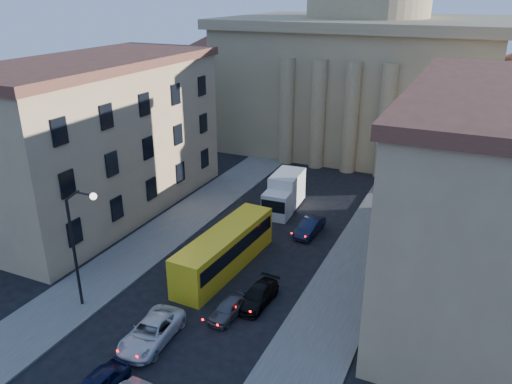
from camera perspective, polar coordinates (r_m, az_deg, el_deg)
sidewalk_left at (r=44.53m, az=-11.49°, el=-5.45°), size 5.00×60.00×0.15m
sidewalk_right at (r=38.12m, az=10.19°, el=-10.41°), size 5.00×60.00×0.15m
church at (r=71.22m, az=12.12°, el=14.81°), size 68.02×28.76×36.60m
building_left at (r=49.89m, az=-17.48°, el=6.07°), size 11.60×26.60×14.70m
building_right at (r=37.81m, az=25.09°, el=-0.05°), size 11.60×26.60×14.70m
street_lamp at (r=34.60m, az=-19.64°, el=-5.08°), size 2.62×0.44×8.83m
car_left_mid at (r=32.65m, az=-11.86°, el=-15.38°), size 2.68×5.31×1.44m
car_right_mid at (r=35.37m, az=0.20°, el=-11.78°), size 1.96×4.35×1.24m
car_right_far at (r=34.23m, az=-3.17°, el=-13.12°), size 1.77×3.71×1.23m
car_right_distant at (r=44.88m, az=6.16°, el=-3.99°), size 1.81×4.32×1.39m
city_bus at (r=38.99m, az=-3.58°, el=-6.48°), size 3.23×11.45×3.19m
box_truck at (r=49.32m, az=3.23°, el=-0.18°), size 2.84×6.53×3.52m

